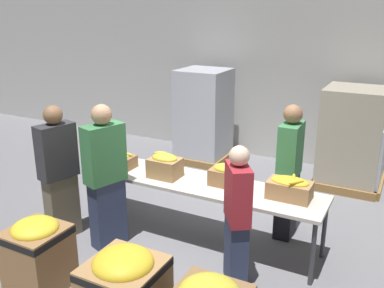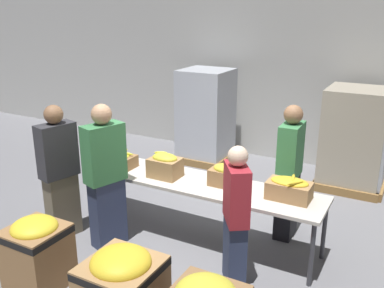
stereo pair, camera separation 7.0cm
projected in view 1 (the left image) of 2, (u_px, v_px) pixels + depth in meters
name	position (u px, v px, depth m)	size (l,w,h in m)	color
ground_plane	(198.00, 238.00, 5.41)	(30.00, 30.00, 0.00)	slate
wall_back	(284.00, 53.00, 7.64)	(16.00, 0.08, 4.00)	#B7B7B2
sorting_table	(198.00, 185.00, 5.19)	(3.06, 0.70, 0.77)	beige
banana_box_0	(116.00, 160.00, 5.61)	(0.49, 0.33, 0.23)	olive
banana_box_1	(165.00, 165.00, 5.27)	(0.38, 0.29, 0.31)	#A37A4C
banana_box_2	(228.00, 175.00, 5.03)	(0.41, 0.29, 0.27)	olive
banana_box_3	(290.00, 188.00, 4.69)	(0.48, 0.33, 0.26)	#A37A4C
volunteer_0	(289.00, 173.00, 5.25)	(0.24, 0.46, 1.70)	black
volunteer_1	(237.00, 217.00, 4.33)	(0.40, 0.45, 1.52)	#2D3856
volunteer_2	(59.00, 174.00, 5.22)	(0.33, 0.50, 1.70)	#6B604C
volunteer_3	(106.00, 178.00, 5.01)	(0.37, 0.52, 1.76)	#2D3856
donation_bin_0	(38.00, 252.00, 4.36)	(0.55, 0.55, 0.77)	olive
donation_bin_1	(124.00, 285.00, 3.89)	(0.66, 0.66, 0.73)	#A37A4C
pallet_stack_0	(352.00, 139.00, 6.78)	(0.99, 0.99, 1.60)	olive
pallet_stack_1	(352.00, 154.00, 6.91)	(1.03, 1.03, 1.06)	olive
pallet_stack_2	(204.00, 117.00, 7.91)	(0.93, 0.93, 1.72)	olive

